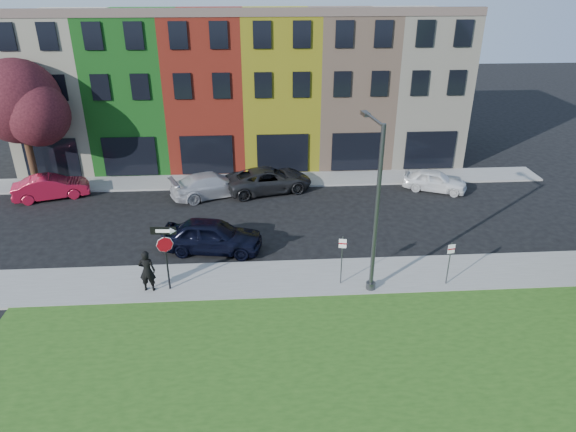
{
  "coord_description": "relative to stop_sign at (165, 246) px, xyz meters",
  "views": [
    {
      "loc": [
        -1.77,
        -16.39,
        12.48
      ],
      "look_at": [
        -0.43,
        4.0,
        2.68
      ],
      "focal_mm": 32.0,
      "sensor_mm": 36.0,
      "label": 1
    }
  ],
  "objects": [
    {
      "name": "parked_car_white",
      "position": [
        14.96,
        10.27,
        -1.58
      ],
      "size": [
        4.41,
        5.02,
        1.32
      ],
      "primitive_type": "imported",
      "rotation": [
        0.0,
        0.0,
        1.16
      ],
      "color": "white",
      "rests_on": "ground"
    },
    {
      "name": "ground",
      "position": [
        5.63,
        -2.44,
        -2.24
      ],
      "size": [
        120.0,
        120.0,
        0.0
      ],
      "primitive_type": "plane",
      "color": "black",
      "rests_on": "ground"
    },
    {
      "name": "sedan_near",
      "position": [
        1.62,
        3.46,
        -1.41
      ],
      "size": [
        3.49,
        5.47,
        1.65
      ],
      "primitive_type": "imported",
      "rotation": [
        0.0,
        0.0,
        1.41
      ],
      "color": "black",
      "rests_on": "ground"
    },
    {
      "name": "parking_sign_b",
      "position": [
        11.99,
        -0.39,
        -0.84
      ],
      "size": [
        0.32,
        0.11,
        2.03
      ],
      "rotation": [
        0.0,
        0.0,
        0.17
      ],
      "color": "#414346",
      "rests_on": "sidewalk_near"
    },
    {
      "name": "sidewalk_far",
      "position": [
        2.63,
        12.56,
        -2.18
      ],
      "size": [
        40.0,
        2.4,
        0.12
      ],
      "primitive_type": "cube",
      "color": "gray",
      "rests_on": "ground"
    },
    {
      "name": "tree_purple",
      "position": [
        -10.05,
        12.56,
        3.1
      ],
      "size": [
        5.98,
        5.24,
        7.85
      ],
      "color": "black",
      "rests_on": "sidewalk_far"
    },
    {
      "name": "street_lamp",
      "position": [
        8.59,
        -0.32,
        1.54
      ],
      "size": [
        0.62,
        2.57,
        7.25
      ],
      "rotation": [
        0.0,
        0.0,
        0.12
      ],
      "color": "#414346",
      "rests_on": "sidewalk_near"
    },
    {
      "name": "rowhouse_block",
      "position": [
        3.13,
        18.74,
        2.75
      ],
      "size": [
        30.0,
        10.12,
        10.0
      ],
      "color": "beige",
      "rests_on": "ground"
    },
    {
      "name": "man",
      "position": [
        -0.86,
        -0.03,
        -1.17
      ],
      "size": [
        0.75,
        0.54,
        1.9
      ],
      "primitive_type": "imported",
      "rotation": [
        0.0,
        0.0,
        3.08
      ],
      "color": "black",
      "rests_on": "sidewalk_near"
    },
    {
      "name": "parking_sign_a",
      "position": [
        7.4,
        -0.04,
        -0.69
      ],
      "size": [
        0.32,
        0.11,
        2.3
      ],
      "rotation": [
        0.0,
        0.0,
        -0.2
      ],
      "color": "#414346",
      "rests_on": "sidewalk_near"
    },
    {
      "name": "sidewalk_near",
      "position": [
        7.63,
        0.56,
        -2.18
      ],
      "size": [
        40.0,
        3.0,
        0.12
      ],
      "primitive_type": "cube",
      "color": "gray",
      "rests_on": "ground"
    },
    {
      "name": "parked_car_red",
      "position": [
        -8.52,
        10.62,
        -1.53
      ],
      "size": [
        3.93,
        5.15,
        1.42
      ],
      "primitive_type": "imported",
      "rotation": [
        0.0,
        0.0,
        1.87
      ],
      "color": "maroon",
      "rests_on": "ground"
    },
    {
      "name": "stop_sign",
      "position": [
        0.0,
        0.0,
        0.0
      ],
      "size": [
        1.05,
        0.12,
        2.98
      ],
      "rotation": [
        0.0,
        0.0,
        -0.08
      ],
      "color": "black",
      "rests_on": "sidewalk_near"
    },
    {
      "name": "parked_car_dark",
      "position": [
        4.6,
        10.86,
        -1.49
      ],
      "size": [
        5.03,
        6.53,
        1.49
      ],
      "primitive_type": "imported",
      "rotation": [
        0.0,
        0.0,
        1.82
      ],
      "color": "black",
      "rests_on": "ground"
    },
    {
      "name": "parked_car_silver",
      "position": [
        1.12,
        10.33,
        -1.51
      ],
      "size": [
        5.61,
        6.45,
        1.45
      ],
      "primitive_type": "imported",
      "rotation": [
        0.0,
        0.0,
        1.97
      ],
      "color": "#B0AFB4",
      "rests_on": "ground"
    }
  ]
}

